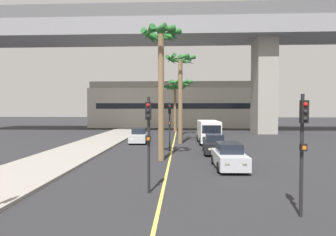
% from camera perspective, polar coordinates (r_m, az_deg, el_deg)
% --- Properties ---
extents(sidewalk_left, '(4.80, 80.00, 0.15)m').
position_cam_1_polar(sidewalk_left, '(21.87, -21.37, -7.71)').
color(sidewalk_left, gray).
rests_on(sidewalk_left, ground).
extents(lane_stripe_center, '(0.14, 56.00, 0.01)m').
position_cam_1_polar(lane_stripe_center, '(27.93, 0.97, -5.61)').
color(lane_stripe_center, '#DBCC4C').
rests_on(lane_stripe_center, ground).
extents(bridge_overpass, '(70.10, 8.00, 17.95)m').
position_cam_1_polar(bridge_overpass, '(44.04, 3.41, 15.90)').
color(bridge_overpass, gray).
rests_on(bridge_overpass, ground).
extents(pier_building_backdrop, '(33.08, 8.04, 8.59)m').
position_cam_1_polar(pier_building_backdrop, '(55.89, 1.85, 2.57)').
color(pier_building_backdrop, beige).
rests_on(pier_building_backdrop, ground).
extents(car_queue_front, '(1.89, 4.13, 1.56)m').
position_cam_1_polar(car_queue_front, '(30.62, -5.74, -3.60)').
color(car_queue_front, '#B7BABF').
rests_on(car_queue_front, ground).
extents(car_queue_second, '(1.89, 4.13, 1.56)m').
position_cam_1_polar(car_queue_second, '(18.14, 12.08, -7.54)').
color(car_queue_second, '#B7BABF').
rests_on(car_queue_second, ground).
extents(car_queue_third, '(1.96, 4.16, 1.56)m').
position_cam_1_polar(car_queue_third, '(23.83, 9.22, -5.23)').
color(car_queue_third, black).
rests_on(car_queue_third, ground).
extents(delivery_van, '(2.22, 5.28, 2.36)m').
position_cam_1_polar(delivery_van, '(30.19, 8.08, -2.61)').
color(delivery_van, white).
rests_on(delivery_van, ground).
extents(traffic_light_median_near, '(0.24, 0.37, 4.20)m').
position_cam_1_polar(traffic_light_median_near, '(12.37, -3.90, -2.66)').
color(traffic_light_median_near, black).
rests_on(traffic_light_median_near, ground).
extents(traffic_light_right_far_corner, '(0.24, 0.37, 4.20)m').
position_cam_1_polar(traffic_light_right_far_corner, '(10.67, 25.29, -3.61)').
color(traffic_light_right_far_corner, black).
rests_on(traffic_light_right_far_corner, ground).
extents(traffic_light_median_far, '(0.24, 0.37, 4.20)m').
position_cam_1_polar(traffic_light_median_far, '(24.61, 0.32, -0.31)').
color(traffic_light_median_far, black).
rests_on(traffic_light_median_far, ground).
extents(palm_tree_near_median, '(3.21, 3.28, 9.25)m').
position_cam_1_polar(palm_tree_near_median, '(29.88, 2.52, 8.56)').
color(palm_tree_near_median, brown).
rests_on(palm_tree_near_median, ground).
extents(palm_tree_mid_median, '(3.37, 3.33, 7.59)m').
position_cam_1_polar(palm_tree_mid_median, '(39.03, 2.54, 5.85)').
color(palm_tree_mid_median, brown).
rests_on(palm_tree_mid_median, ground).
extents(palm_tree_far_median, '(2.92, 2.86, 9.39)m').
position_cam_1_polar(palm_tree_far_median, '(20.47, -1.36, 12.51)').
color(palm_tree_far_median, brown).
rests_on(palm_tree_far_median, ground).
extents(palm_tree_farthest_median, '(3.58, 3.56, 7.44)m').
position_cam_1_polar(palm_tree_farthest_median, '(45.02, 1.41, 5.05)').
color(palm_tree_farthest_median, brown).
rests_on(palm_tree_farthest_median, ground).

